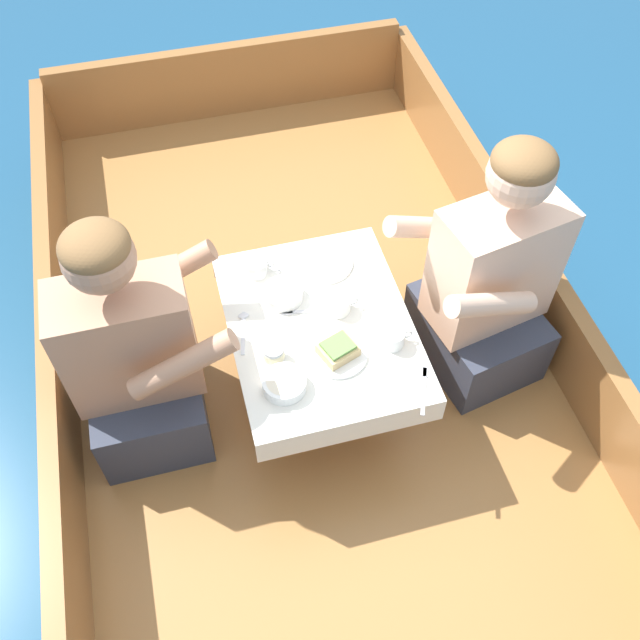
# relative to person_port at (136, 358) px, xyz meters

# --- Properties ---
(ground_plane) EXTENTS (60.00, 60.00, 0.00)m
(ground_plane) POSITION_rel_person_port_xyz_m (0.59, 0.05, -0.65)
(ground_plane) COLOR navy
(boat_deck) EXTENTS (1.84, 3.40, 0.28)m
(boat_deck) POSITION_rel_person_port_xyz_m (0.59, 0.05, -0.51)
(boat_deck) COLOR #9E6B38
(boat_deck) RESTS_ON ground_plane
(gunwale_port) EXTENTS (0.06, 3.40, 0.31)m
(gunwale_port) POSITION_rel_person_port_xyz_m (-0.30, 0.05, -0.22)
(gunwale_port) COLOR #936033
(gunwale_port) RESTS_ON boat_deck
(gunwale_starboard) EXTENTS (0.06, 3.40, 0.31)m
(gunwale_starboard) POSITION_rel_person_port_xyz_m (1.48, 0.05, -0.22)
(gunwale_starboard) COLOR #936033
(gunwale_starboard) RESTS_ON boat_deck
(bow_coaming) EXTENTS (1.72, 0.06, 0.36)m
(bow_coaming) POSITION_rel_person_port_xyz_m (0.59, 1.72, -0.20)
(bow_coaming) COLOR #936033
(bow_coaming) RESTS_ON boat_deck
(cockpit_table) EXTENTS (0.58, 0.76, 0.40)m
(cockpit_table) POSITION_rel_person_port_xyz_m (0.59, -0.03, -0.02)
(cockpit_table) COLOR #B2B2B7
(cockpit_table) RESTS_ON boat_deck
(person_port) EXTENTS (0.52, 0.44, 0.94)m
(person_port) POSITION_rel_person_port_xyz_m (0.00, 0.00, 0.00)
(person_port) COLOR #333847
(person_port) RESTS_ON boat_deck
(person_starboard) EXTENTS (0.58, 0.52, 0.98)m
(person_starboard) POSITION_rel_person_port_xyz_m (1.18, -0.02, 0.02)
(person_starboard) COLOR #333847
(person_starboard) RESTS_ON boat_deck
(plate_sandwich) EXTENTS (0.19, 0.19, 0.01)m
(plate_sandwich) POSITION_rel_person_port_xyz_m (0.61, -0.17, 0.03)
(plate_sandwich) COLOR white
(plate_sandwich) RESTS_ON cockpit_table
(plate_bread) EXTENTS (0.20, 0.20, 0.01)m
(plate_bread) POSITION_rel_person_port_xyz_m (0.67, 0.22, 0.03)
(plate_bread) COLOR white
(plate_bread) RESTS_ON cockpit_table
(sandwich) EXTENTS (0.13, 0.13, 0.05)m
(sandwich) POSITION_rel_person_port_xyz_m (0.61, -0.17, 0.06)
(sandwich) COLOR tan
(sandwich) RESTS_ON plate_sandwich
(bowl_port_near) EXTENTS (0.13, 0.13, 0.04)m
(bowl_port_near) POSITION_rel_person_port_xyz_m (0.43, -0.24, 0.05)
(bowl_port_near) COLOR white
(bowl_port_near) RESTS_ON cockpit_table
(bowl_starboard_near) EXTENTS (0.13, 0.13, 0.04)m
(bowl_starboard_near) POSITION_rel_person_port_xyz_m (0.50, 0.10, 0.05)
(bowl_starboard_near) COLOR white
(bowl_starboard_near) RESTS_ON cockpit_table
(coffee_cup_port) EXTENTS (0.11, 0.08, 0.06)m
(coffee_cup_port) POSITION_rel_person_port_xyz_m (0.67, 0.01, 0.05)
(coffee_cup_port) COLOR white
(coffee_cup_port) RESTS_ON cockpit_table
(coffee_cup_starboard) EXTENTS (0.10, 0.07, 0.06)m
(coffee_cup_starboard) POSITION_rel_person_port_xyz_m (0.79, -0.17, 0.05)
(coffee_cup_starboard) COLOR white
(coffee_cup_starboard) RESTS_ON cockpit_table
(coffee_cup_center) EXTENTS (0.10, 0.08, 0.06)m
(coffee_cup_center) POSITION_rel_person_port_xyz_m (0.44, 0.24, 0.05)
(coffee_cup_center) COLOR white
(coffee_cup_center) RESTS_ON cockpit_table
(tin_can) EXTENTS (0.07, 0.07, 0.05)m
(tin_can) POSITION_rel_person_port_xyz_m (0.42, -0.13, 0.05)
(tin_can) COLOR silver
(tin_can) RESTS_ON cockpit_table
(utensil_spoon_starboard) EXTENTS (0.12, 0.14, 0.01)m
(utensil_spoon_starboard) POSITION_rel_person_port_xyz_m (0.51, 0.24, 0.03)
(utensil_spoon_starboard) COLOR silver
(utensil_spoon_starboard) RESTS_ON cockpit_table
(utensil_fork_port) EXTENTS (0.08, 0.17, 0.00)m
(utensil_fork_port) POSITION_rel_person_port_xyz_m (0.83, -0.35, 0.03)
(utensil_fork_port) COLOR silver
(utensil_fork_port) RESTS_ON cockpit_table
(utensil_fork_starboard) EXTENTS (0.17, 0.05, 0.00)m
(utensil_fork_starboard) POSITION_rel_person_port_xyz_m (0.55, 0.03, 0.03)
(utensil_fork_starboard) COLOR silver
(utensil_fork_starboard) RESTS_ON cockpit_table
(utensil_spoon_center) EXTENTS (0.06, 0.17, 0.01)m
(utensil_spoon_center) POSITION_rel_person_port_xyz_m (0.35, 0.02, 0.03)
(utensil_spoon_center) COLOR silver
(utensil_spoon_center) RESTS_ON cockpit_table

